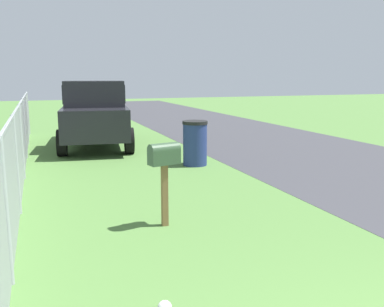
% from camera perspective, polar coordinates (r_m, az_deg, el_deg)
% --- Properties ---
extents(mailbox, '(0.30, 0.50, 1.27)m').
position_cam_1_polar(mailbox, '(6.21, -3.80, -0.95)').
color(mailbox, brown).
rests_on(mailbox, ground).
extents(pickup_truck, '(5.06, 2.63, 2.09)m').
position_cam_1_polar(pickup_truck, '(13.67, -13.04, 5.48)').
color(pickup_truck, black).
rests_on(pickup_truck, ground).
extents(trash_bin, '(0.64, 0.64, 1.13)m').
position_cam_1_polar(trash_bin, '(10.59, 0.41, 1.44)').
color(trash_bin, navy).
rests_on(trash_bin, ground).
extents(fence_section, '(15.25, 0.07, 1.64)m').
position_cam_1_polar(fence_section, '(9.82, -22.22, 1.83)').
color(fence_section, '#9EA3A8').
rests_on(fence_section, ground).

